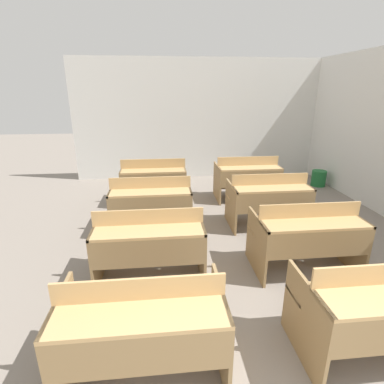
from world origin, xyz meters
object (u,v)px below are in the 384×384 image
at_px(bench_front_right, 380,308).
at_px(bench_second_left, 150,242).
at_px(bench_front_left, 143,325).
at_px(bench_back_left, 154,179).
at_px(bench_third_right, 268,198).
at_px(wastepaper_bin, 319,178).
at_px(bench_third_left, 151,202).
at_px(bench_second_right, 307,235).
at_px(bench_back_right, 247,176).

height_order(bench_front_right, bench_second_left, same).
distance_m(bench_front_left, bench_front_right, 1.80).
distance_m(bench_front_right, bench_back_left, 4.05).
xyz_separation_m(bench_second_left, bench_third_right, (1.77, 1.22, 0.00)).
bearing_deg(wastepaper_bin, bench_third_left, -152.81).
height_order(bench_second_right, wastepaper_bin, bench_second_right).
xyz_separation_m(bench_front_right, wastepaper_bin, (1.82, 4.32, -0.28)).
height_order(bench_third_right, bench_back_left, same).
height_order(bench_front_left, bench_third_right, same).
bearing_deg(bench_second_left, bench_third_right, 34.65).
relative_size(bench_front_right, bench_back_left, 1.00).
height_order(bench_second_right, bench_third_right, same).
bearing_deg(bench_second_right, bench_front_left, -146.13).
bearing_deg(bench_third_right, bench_front_left, -126.18).
height_order(bench_front_left, bench_second_right, same).
height_order(bench_back_left, bench_back_right, same).
distance_m(bench_back_right, wastepaper_bin, 1.96).
bearing_deg(bench_second_right, bench_back_right, 90.18).
height_order(bench_front_right, bench_second_right, same).
distance_m(bench_second_left, bench_back_right, 3.02).
height_order(bench_third_left, bench_back_right, same).
bearing_deg(wastepaper_bin, bench_back_left, -169.32).
bearing_deg(bench_back_left, bench_front_right, -63.95).
xyz_separation_m(bench_front_left, bench_front_right, (1.80, -0.01, 0.00)).
relative_size(bench_front_right, bench_third_right, 1.00).
height_order(bench_front_right, bench_back_left, same).
relative_size(bench_second_left, wastepaper_bin, 3.41).
xyz_separation_m(bench_back_left, bench_back_right, (1.78, 0.02, 0.00)).
distance_m(bench_back_left, bench_back_right, 1.78).
xyz_separation_m(bench_second_left, bench_third_left, (-0.02, 1.24, 0.00)).
xyz_separation_m(bench_second_left, bench_second_right, (1.79, -0.01, 0.00)).
distance_m(bench_third_right, bench_back_right, 1.21).
distance_m(bench_second_right, bench_third_right, 1.23).
bearing_deg(bench_second_left, bench_back_right, 53.88).
distance_m(bench_second_left, wastepaper_bin, 4.76).
height_order(bench_front_right, bench_back_right, same).
bearing_deg(bench_front_left, bench_third_left, 90.04).
height_order(bench_third_left, bench_third_right, same).
bearing_deg(bench_second_right, bench_third_left, 145.39).
distance_m(bench_front_left, bench_second_right, 2.17).
bearing_deg(bench_front_right, bench_second_left, 145.51).
bearing_deg(bench_third_right, bench_second_right, -89.17).
xyz_separation_m(bench_front_right, bench_third_right, (-0.01, 2.44, 0.00)).
height_order(bench_second_left, bench_back_left, same).
xyz_separation_m(bench_front_left, bench_second_right, (1.80, 1.21, 0.00)).
height_order(bench_front_left, bench_front_right, same).
bearing_deg(bench_back_left, bench_third_right, -34.08).
height_order(bench_back_left, wastepaper_bin, bench_back_left).
bearing_deg(bench_front_left, bench_second_left, 89.33).
relative_size(bench_second_right, wastepaper_bin, 3.41).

